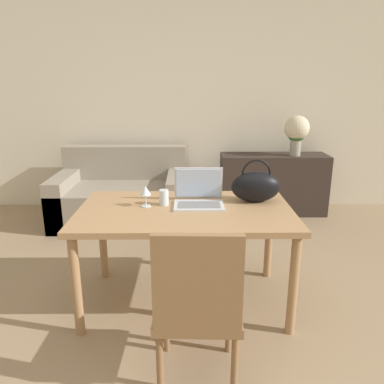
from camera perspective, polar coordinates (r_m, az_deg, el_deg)
The scene contains 11 objects.
ground_plane at distance 2.40m, azimuth 1.41°, elevation -24.25°, with size 14.00×14.00×0.00m, color #997F60.
wall_back at distance 4.74m, azimuth 0.36°, elevation 13.91°, with size 10.00×0.06×2.70m.
dining_table at distance 2.61m, azimuth -1.02°, elevation -4.19°, with size 1.47×0.86×0.72m.
chair at distance 1.95m, azimuth 0.84°, elevation -16.51°, with size 0.45×0.45×0.92m.
couch at distance 4.42m, azimuth -10.56°, elevation -0.67°, with size 1.47×0.94×0.82m.
sideboard at distance 4.67m, azimuth 12.22°, elevation 1.20°, with size 1.27×0.40×0.73m.
laptop at distance 2.66m, azimuth 0.98°, elevation -0.43°, with size 0.35×0.28×0.25m.
drinking_glass at distance 2.65m, azimuth -4.29°, elevation -0.83°, with size 0.07×0.07×0.11m.
wine_glass at distance 2.62m, azimuth -7.10°, elevation 0.06°, with size 0.08×0.08×0.15m.
handbag at distance 2.73m, azimuth 9.68°, elevation 0.89°, with size 0.35×0.17×0.31m.
flower_vase at distance 4.55m, azimuth 15.66°, elevation 8.95°, with size 0.29×0.29×0.47m.
Camera 1 is at (-0.07, -1.81, 1.57)m, focal length 35.00 mm.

